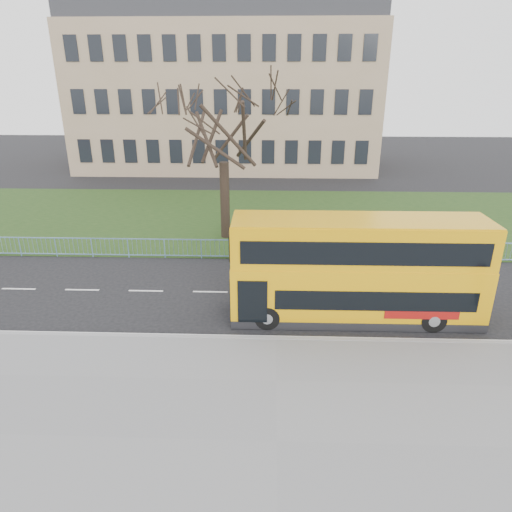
{
  "coord_description": "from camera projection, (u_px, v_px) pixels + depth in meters",
  "views": [
    {
      "loc": [
        -0.23,
        -16.34,
        9.33
      ],
      "look_at": [
        -0.83,
        1.0,
        2.41
      ],
      "focal_mm": 32.0,
      "sensor_mm": 36.0,
      "label": 1
    }
  ],
  "objects": [
    {
      "name": "ground",
      "position": [
        275.0,
        320.0,
        18.62
      ],
      "size": [
        120.0,
        120.0,
        0.0
      ],
      "primitive_type": "plane",
      "color": "black",
      "rests_on": "ground"
    },
    {
      "name": "bare_tree",
      "position": [
        223.0,
        147.0,
        25.96
      ],
      "size": [
        7.58,
        7.58,
        10.83
      ],
      "primitive_type": null,
      "color": "black",
      "rests_on": "grass_verge"
    },
    {
      "name": "yellow_bus",
      "position": [
        357.0,
        267.0,
        18.04
      ],
      "size": [
        9.94,
        2.43,
        4.16
      ],
      "rotation": [
        0.0,
        0.0,
        0.0
      ],
      "color": "#DA9809",
      "rests_on": "ground"
    },
    {
      "name": "grass_verge",
      "position": [
        274.0,
        217.0,
        31.88
      ],
      "size": [
        80.0,
        15.4,
        0.08
      ],
      "primitive_type": "cube",
      "color": "#193513",
      "rests_on": "ground"
    },
    {
      "name": "kerb",
      "position": [
        276.0,
        339.0,
        17.15
      ],
      "size": [
        80.0,
        0.2,
        0.14
      ],
      "primitive_type": "cube",
      "color": "gray",
      "rests_on": "ground"
    },
    {
      "name": "guard_railing",
      "position": [
        275.0,
        250.0,
        24.54
      ],
      "size": [
        40.0,
        0.12,
        1.1
      ],
      "primitive_type": null,
      "color": "#6A93BD",
      "rests_on": "ground"
    },
    {
      "name": "pavement",
      "position": [
        277.0,
        443.0,
        12.33
      ],
      "size": [
        80.0,
        10.5,
        0.12
      ],
      "primitive_type": "cube",
      "color": "slate",
      "rests_on": "ground"
    },
    {
      "name": "civic_building",
      "position": [
        228.0,
        98.0,
        48.67
      ],
      "size": [
        30.0,
        15.0,
        14.0
      ],
      "primitive_type": "cube",
      "color": "#8F775A",
      "rests_on": "ground"
    }
  ]
}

